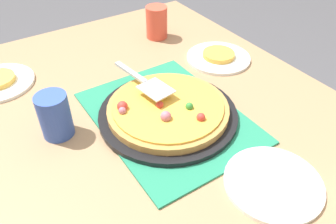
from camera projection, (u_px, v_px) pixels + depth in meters
dining_table at (168, 146)px, 1.01m from camera, size 1.40×1.00×0.75m
placemat at (168, 117)px, 0.94m from camera, size 0.48×0.36×0.01m
pizza_pan at (168, 114)px, 0.93m from camera, size 0.38×0.38×0.01m
pizza at (168, 108)px, 0.92m from camera, size 0.33×0.33×0.05m
plate_near_left at (218, 58)px, 1.18m from camera, size 0.22×0.22×0.01m
plate_side at (273, 183)px, 0.75m from camera, size 0.22×0.22×0.01m
served_slice_left at (219, 54)px, 1.17m from camera, size 0.11×0.11×0.02m
cup_near at (55, 116)px, 0.85m from camera, size 0.08×0.08×0.12m
cup_corner at (157, 22)px, 1.28m from camera, size 0.08×0.08×0.12m
pizza_server at (145, 82)px, 0.95m from camera, size 0.23×0.08×0.01m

